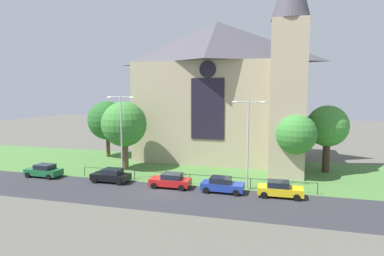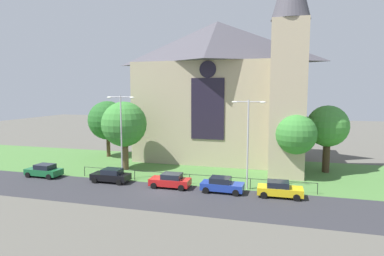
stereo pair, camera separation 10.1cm
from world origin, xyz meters
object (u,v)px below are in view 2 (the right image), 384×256
object	(u,v)px
parked_car_black	(111,176)
parked_car_yellow	(280,189)
tree_left_far	(108,120)
tree_right_near	(296,134)
tree_right_far	(328,127)
parked_car_blue	(222,185)
streetlamp_far	(248,134)
parked_car_green	(44,171)
tree_left_near	(124,125)
church_building	(221,89)
streetlamp_near	(121,127)
parked_car_red	(170,181)

from	to	relation	value
parked_car_black	parked_car_yellow	bearing A→B (deg)	179.40
tree_left_far	parked_car_yellow	size ratio (longest dim) A/B	2.01
tree_left_far	tree_right_near	size ratio (longest dim) A/B	1.13
tree_right_far	parked_car_blue	xyz separation A→B (m)	(-10.97, -11.47, -4.94)
streetlamp_far	parked_car_green	bearing A→B (deg)	-176.38
parked_car_green	parked_car_blue	bearing A→B (deg)	-178.66
parked_car_black	tree_left_near	bearing A→B (deg)	-77.36
tree_right_near	streetlamp_far	bearing A→B (deg)	-132.04
church_building	tree_right_near	distance (m)	14.36
tree_left_far	tree_right_far	distance (m)	31.00
tree_left_near	tree_right_near	bearing A→B (deg)	2.26
tree_right_near	parked_car_yellow	distance (m)	8.41
streetlamp_near	church_building	bearing A→B (deg)	58.19
parked_car_red	parked_car_blue	world-z (taller)	same
tree_left_near	parked_car_red	world-z (taller)	tree_left_near
parked_car_black	parked_car_red	distance (m)	7.00
streetlamp_near	parked_car_green	distance (m)	10.81
tree_right_far	parked_car_yellow	xyz separation A→B (m)	(-5.43, -11.43, -4.94)
tree_left_near	streetlamp_far	world-z (taller)	streetlamp_far
tree_left_far	parked_car_green	bearing A→B (deg)	-95.21
parked_car_blue	parked_car_yellow	distance (m)	5.54
parked_car_black	parked_car_blue	distance (m)	12.45
church_building	streetlamp_near	bearing A→B (deg)	-121.81
tree_left_near	tree_left_far	bearing A→B (deg)	132.86
tree_left_near	streetlamp_far	xyz separation A→B (m)	(16.06, -4.52, -0.04)
parked_car_blue	streetlamp_far	bearing A→B (deg)	37.03
church_building	streetlamp_near	world-z (taller)	church_building
church_building	tree_right_far	world-z (taller)	church_building
tree_left_far	streetlamp_far	xyz separation A→B (m)	(22.30, -11.25, 0.17)
parked_car_green	parked_car_red	distance (m)	15.71
parked_car_green	parked_car_yellow	bearing A→B (deg)	-178.48
parked_car_black	parked_car_blue	bearing A→B (deg)	178.91
tree_left_far	streetlamp_far	bearing A→B (deg)	-26.76
parked_car_green	parked_car_black	bearing A→B (deg)	-177.59
tree_right_near	parked_car_blue	xyz separation A→B (m)	(-7.12, -7.01, -4.43)
tree_left_near	parked_car_yellow	size ratio (longest dim) A/B	2.06
streetlamp_near	parked_car_green	xyz separation A→B (m)	(-9.36, -1.48, -5.21)
parked_car_red	parked_car_green	bearing A→B (deg)	-0.87
tree_left_far	streetlamp_near	distance (m)	13.92
tree_right_far	parked_car_black	distance (m)	26.42
church_building	tree_right_far	xyz separation A→B (m)	(14.04, -4.28, -4.59)
streetlamp_far	parked_car_black	bearing A→B (deg)	-174.59
church_building	parked_car_black	bearing A→B (deg)	-121.21
streetlamp_far	parked_car_blue	world-z (taller)	streetlamp_far
church_building	parked_car_green	bearing A→B (deg)	-139.30
streetlamp_far	tree_left_near	bearing A→B (deg)	164.29
parked_car_red	parked_car_blue	bearing A→B (deg)	178.22
streetlamp_near	parked_car_black	bearing A→B (deg)	-114.82
parked_car_green	parked_car_black	xyz separation A→B (m)	(8.71, 0.09, 0.00)
streetlamp_near	parked_car_black	world-z (taller)	streetlamp_near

